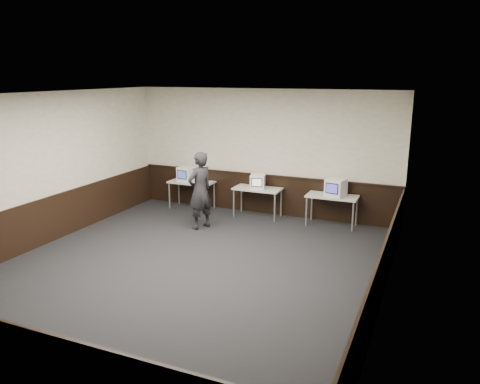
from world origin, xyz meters
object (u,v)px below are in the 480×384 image
emac_left (186,174)px  emac_right (336,188)px  desk_right (332,198)px  desk_left (192,184)px  emac_center (258,182)px  desk_center (258,191)px  person (200,191)px

emac_left → emac_right: size_ratio=0.86×
desk_right → emac_left: (-3.94, -0.02, 0.27)m
desk_left → desk_right: (3.80, 0.00, 0.00)m
desk_left → emac_center: size_ratio=2.66×
desk_left → desk_right: 3.80m
desk_right → emac_center: size_ratio=2.66×
desk_center → desk_right: bearing=0.0°
desk_right → emac_left: size_ratio=2.68×
desk_left → desk_right: bearing=0.0°
desk_right → person: bearing=-153.7°
desk_right → emac_left: 3.95m
desk_right → desk_left: bearing=180.0°
emac_left → emac_right: emac_right is taller
emac_right → person: bearing=-142.6°
desk_center → desk_left: bearing=180.0°
emac_left → person: 1.78m
person → emac_center: bearing=168.0°
desk_center → emac_center: emac_center is taller
emac_center → emac_right: 1.96m
emac_center → person: person is taller
desk_left → person: person is taller
desk_center → desk_right: size_ratio=1.00×
emac_left → desk_right: bearing=4.9°
emac_left → person: size_ratio=0.25×
desk_center → emac_right: (1.98, -0.03, 0.28)m
emac_left → emac_center: emac_left is taller
emac_right → person: size_ratio=0.28×
desk_center → person: person is taller
emac_right → person: (-2.89, -1.35, -0.05)m
emac_left → person: bearing=-45.6°
emac_left → emac_center: (2.06, -0.03, -0.02)m
desk_center → emac_left: bearing=-179.5°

